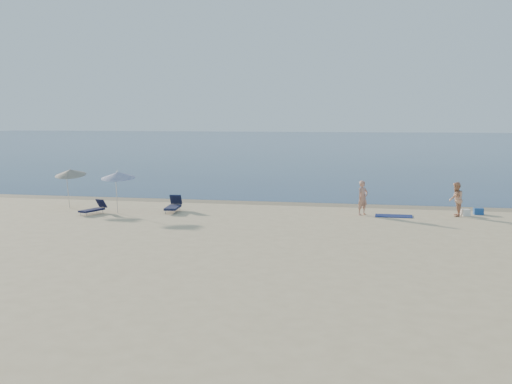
# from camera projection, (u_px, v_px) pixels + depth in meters

# --- Properties ---
(ground) EXTENTS (160.00, 160.00, 0.00)m
(ground) POSITION_uv_depth(u_px,v_px,m) (233.00, 312.00, 15.43)
(ground) COLOR #CEB689
(ground) RESTS_ON ground
(sea) EXTENTS (240.00, 160.00, 0.01)m
(sea) POSITION_uv_depth(u_px,v_px,m) (371.00, 143.00, 112.59)
(sea) COLOR #0B2346
(sea) RESTS_ON ground
(wet_sand_strip) EXTENTS (240.00, 1.60, 0.00)m
(wet_sand_strip) POSITION_uv_depth(u_px,v_px,m) (321.00, 205.00, 34.28)
(wet_sand_strip) COLOR #847254
(wet_sand_strip) RESTS_ON ground
(person_left) EXTENTS (0.70, 0.71, 1.65)m
(person_left) POSITION_uv_depth(u_px,v_px,m) (363.00, 198.00, 30.57)
(person_left) COLOR tan
(person_left) RESTS_ON ground
(person_right) EXTENTS (0.66, 0.83, 1.63)m
(person_right) POSITION_uv_depth(u_px,v_px,m) (456.00, 199.00, 30.14)
(person_right) COLOR tan
(person_right) RESTS_ON ground
(beach_towel) EXTENTS (1.73, 0.97, 0.03)m
(beach_towel) POSITION_uv_depth(u_px,v_px,m) (394.00, 216.00, 30.26)
(beach_towel) COLOR #0E1848
(beach_towel) RESTS_ON ground
(white_bag) EXTENTS (0.45, 0.42, 0.32)m
(white_bag) POSITION_uv_depth(u_px,v_px,m) (465.00, 213.00, 30.34)
(white_bag) COLOR silver
(white_bag) RESTS_ON ground
(blue_cooler) EXTENTS (0.47, 0.36, 0.31)m
(blue_cooler) POSITION_uv_depth(u_px,v_px,m) (478.00, 211.00, 30.78)
(blue_cooler) COLOR #1B4993
(blue_cooler) RESTS_ON ground
(umbrella_near) EXTENTS (1.82, 1.84, 2.14)m
(umbrella_near) POSITION_uv_depth(u_px,v_px,m) (118.00, 175.00, 31.09)
(umbrella_near) COLOR silver
(umbrella_near) RESTS_ON ground
(umbrella_far) EXTENTS (1.68, 1.71, 2.15)m
(umbrella_far) POSITION_uv_depth(u_px,v_px,m) (70.00, 172.00, 32.94)
(umbrella_far) COLOR silver
(umbrella_far) RESTS_ON ground
(lounger_left) EXTENTS (0.92, 1.59, 0.67)m
(lounger_left) POSITION_uv_depth(u_px,v_px,m) (94.00, 209.00, 30.95)
(lounger_left) COLOR black
(lounger_left) RESTS_ON ground
(lounger_right) EXTENTS (0.81, 1.83, 0.78)m
(lounger_right) POSITION_uv_depth(u_px,v_px,m) (173.00, 206.00, 31.67)
(lounger_right) COLOR #131936
(lounger_right) RESTS_ON ground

